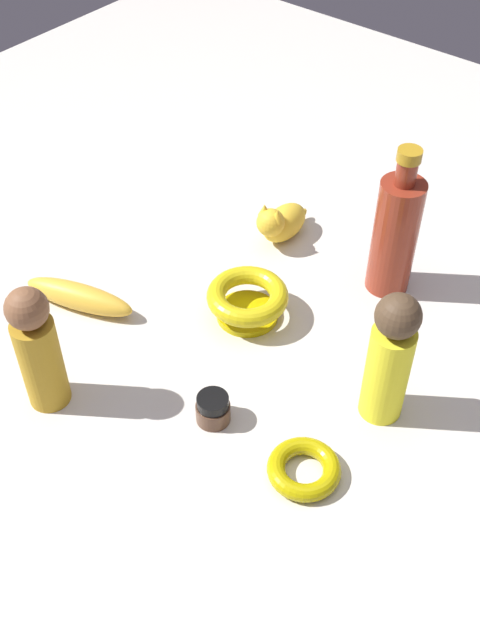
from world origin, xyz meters
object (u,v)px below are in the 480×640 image
(cat_figurine, at_px, (281,222))
(person_figure_adult, at_px, (390,358))
(person_figure_child, at_px, (38,349))
(bowl, at_px, (248,299))
(banana, at_px, (79,297))
(nail_polish_jar, at_px, (213,409))
(bangle, at_px, (304,469))
(bottle_tall, at_px, (395,233))

(cat_figurine, relative_size, person_figure_adult, 0.62)
(person_figure_child, distance_m, person_figure_adult, 0.44)
(cat_figurine, bearing_deg, bowl, 22.12)
(bowl, relative_size, banana, 0.68)
(cat_figurine, height_order, person_figure_child, person_figure_child)
(nail_polish_jar, bearing_deg, person_figure_child, -60.27)
(person_figure_child, relative_size, bangle, 2.11)
(bottle_tall, bearing_deg, cat_figurine, -86.44)
(nail_polish_jar, relative_size, bowl, 0.38)
(banana, relative_size, person_figure_adult, 0.88)
(bottle_tall, distance_m, bowl, 0.24)
(bottle_tall, bearing_deg, bangle, 15.82)
(bangle, distance_m, banana, 0.44)
(bangle, xyz_separation_m, person_figure_adult, (-0.15, 0.02, 0.09))
(bowl, height_order, person_figure_adult, person_figure_adult)
(bowl, bearing_deg, nail_polish_jar, 25.61)
(bottle_tall, xyz_separation_m, cat_figurine, (0.01, -0.20, -0.07))
(cat_figurine, xyz_separation_m, person_figure_child, (0.47, -0.04, 0.06))
(person_figure_child, bearing_deg, bottle_tall, 154.13)
(nail_polish_jar, distance_m, person_figure_child, 0.23)
(bangle, height_order, banana, banana)
(nail_polish_jar, distance_m, person_figure_adult, 0.23)
(person_figure_child, xyz_separation_m, bowl, (-0.29, 0.11, -0.06))
(nail_polish_jar, bearing_deg, person_figure_adult, 133.13)
(bottle_tall, relative_size, banana, 1.37)
(nail_polish_jar, distance_m, banana, 0.29)
(cat_figurine, distance_m, bangle, 0.46)
(nail_polish_jar, xyz_separation_m, bottle_tall, (-0.37, 0.04, 0.08))
(nail_polish_jar, height_order, bangle, nail_polish_jar)
(bottle_tall, xyz_separation_m, person_figure_adult, (0.22, 0.12, -0.00))
(nail_polish_jar, distance_m, bowl, 0.20)
(nail_polish_jar, bearing_deg, banana, -96.94)
(banana, bearing_deg, bangle, 158.31)
(bangle, distance_m, person_figure_adult, 0.17)
(cat_figurine, bearing_deg, person_figure_adult, 57.17)
(bottle_tall, height_order, person_figure_adult, bottle_tall)
(bottle_tall, relative_size, person_figure_child, 1.26)
(person_figure_adult, bearing_deg, person_figure_child, -53.60)
(bottle_tall, xyz_separation_m, bowl, (0.19, -0.12, -0.07))
(person_figure_child, xyz_separation_m, person_figure_adult, (-0.26, 0.35, 0.01))
(cat_figurine, bearing_deg, nail_polish_jar, 23.89)
(banana, xyz_separation_m, person_figure_adult, (-0.11, 0.45, 0.08))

